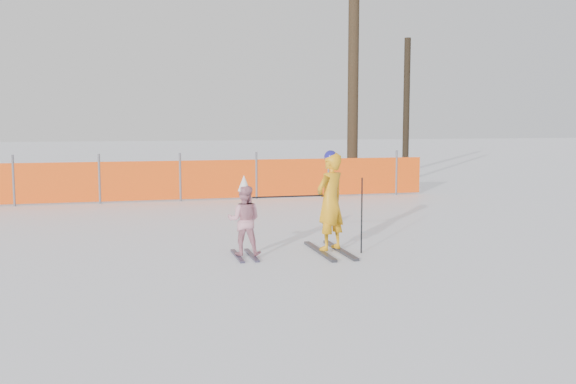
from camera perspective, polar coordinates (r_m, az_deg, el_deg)
The scene contains 6 objects.
ground at distance 9.31m, azimuth 0.76°, elevation -6.46°, with size 120.00×120.00×0.00m, color white.
adult at distance 10.07m, azimuth 3.78°, elevation -0.90°, with size 0.67×1.51×1.61m.
child at distance 9.76m, azimuth -3.91°, elevation -2.46°, with size 0.61×0.93×1.25m.
ski_poles at distance 9.95m, azimuth 3.40°, elevation -1.28°, with size 1.71×0.22×1.19m.
safety_fence at distance 16.70m, azimuth -11.88°, elevation 1.02°, with size 14.74×0.06×1.25m.
tree_trunks at distance 20.95m, azimuth 6.96°, elevation 9.17°, with size 2.59×1.33×6.65m.
Camera 1 is at (-2.34, -8.77, 2.06)m, focal length 40.00 mm.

